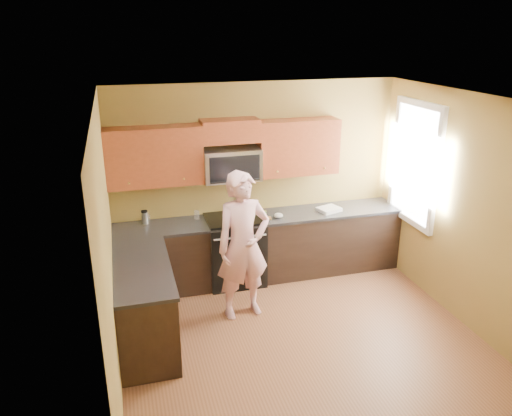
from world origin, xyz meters
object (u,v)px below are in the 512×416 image
object	(u,v)px
frying_pan	(239,219)
microwave	(231,179)
woman	(243,246)
butter_tub	(262,216)
travel_mug	(145,224)
stove	(235,250)

from	to	relation	value
frying_pan	microwave	bearing A→B (deg)	119.81
woman	frying_pan	world-z (taller)	woman
butter_tub	microwave	bearing A→B (deg)	168.59
woman	frying_pan	bearing A→B (deg)	71.95
woman	travel_mug	xyz separation A→B (m)	(-1.07, 1.03, 0.01)
travel_mug	microwave	bearing A→B (deg)	-2.58
stove	microwave	world-z (taller)	microwave
woman	travel_mug	size ratio (longest dim) A/B	10.00
stove	woman	distance (m)	0.96
stove	butter_tub	size ratio (longest dim) A/B	8.17
microwave	frying_pan	size ratio (longest dim) A/B	1.60
stove	frying_pan	world-z (taller)	frying_pan
butter_tub	travel_mug	world-z (taller)	travel_mug
microwave	butter_tub	xyz separation A→B (m)	(0.41, -0.08, -0.53)
stove	woman	xyz separation A→B (m)	(-0.09, -0.85, 0.44)
frying_pan	travel_mug	bearing A→B (deg)	-174.82
frying_pan	butter_tub	size ratio (longest dim) A/B	4.08
stove	travel_mug	size ratio (longest dim) A/B	5.19
butter_tub	frying_pan	bearing A→B (deg)	-163.69
stove	travel_mug	xyz separation A→B (m)	(-1.17, 0.18, 0.44)
butter_tub	travel_mug	distance (m)	1.58
frying_pan	butter_tub	bearing A→B (deg)	32.74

